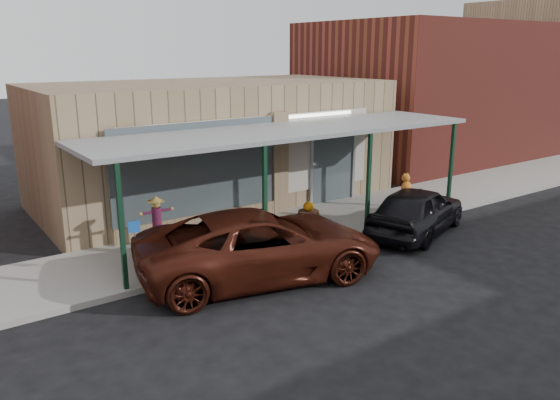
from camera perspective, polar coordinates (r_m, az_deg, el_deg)
ground at (r=13.79m, az=9.79°, el=-7.24°), size 120.00×120.00×0.00m
sidewalk at (r=16.33m, az=0.90°, el=-3.11°), size 40.00×3.20×0.15m
storefront at (r=19.62m, az=-6.97°, el=5.99°), size 12.00×6.25×4.20m
awning at (r=15.62m, az=1.03°, el=7.12°), size 12.00×3.00×3.04m
block_buildings_near at (r=21.31m, az=-3.63°, el=11.34°), size 61.00×8.00×8.00m
barrel_scarecrow at (r=14.37m, az=-12.65°, el=-3.58°), size 0.95×0.67×1.56m
barrel_pumpkin at (r=16.53m, az=2.99°, el=-1.65°), size 0.81×0.81×0.75m
handicap_sign at (r=13.12m, az=-14.90°, el=-4.10°), size 0.27×0.05×1.31m
parked_sedan at (r=16.52m, az=14.10°, el=-1.01°), size 4.56×3.03×1.67m
car_maroon at (r=12.92m, az=-2.06°, el=-4.73°), size 6.28×3.92×1.62m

